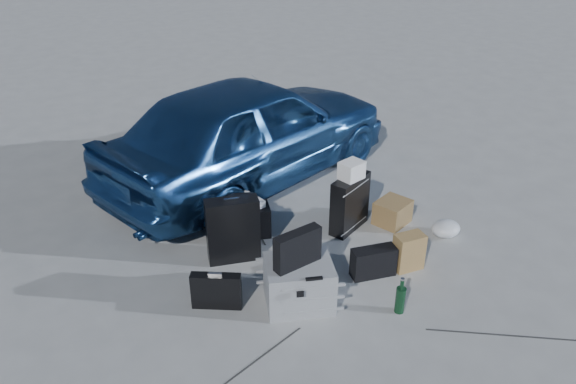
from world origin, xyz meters
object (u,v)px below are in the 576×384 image
object	(u,v)px
briefcase	(216,291)
suitcase_right	(350,203)
green_bottle	(401,296)
suitcase_left	(233,230)
cardboard_box	(392,212)
duffel_bag	(239,221)
pelican_case	(299,283)
car	(250,130)

from	to	relation	value
briefcase	suitcase_right	size ratio (longest dim) A/B	0.71
suitcase_right	green_bottle	size ratio (longest dim) A/B	1.79
suitcase_left	cardboard_box	bearing A→B (deg)	8.10
briefcase	duffel_bag	bearing A→B (deg)	88.15
pelican_case	suitcase_right	distance (m)	1.36
car	cardboard_box	world-z (taller)	car
briefcase	cardboard_box	distance (m)	2.23
suitcase_left	cardboard_box	distance (m)	1.80
suitcase_left	duffel_bag	xyz separation A→B (m)	(0.22, 0.37, -0.17)
suitcase_left	briefcase	bearing A→B (deg)	-111.06
suitcase_right	duffel_bag	bearing A→B (deg)	133.61
car	suitcase_right	distance (m)	1.64
briefcase	cardboard_box	xyz separation A→B (m)	(2.20, 0.39, -0.04)
briefcase	cardboard_box	bearing A→B (deg)	41.84
cardboard_box	duffel_bag	bearing A→B (deg)	159.76
car	suitcase_left	world-z (taller)	car
suitcase_right	briefcase	bearing A→B (deg)	172.49
suitcase_right	green_bottle	xyz separation A→B (m)	(-0.38, -1.34, -0.13)
pelican_case	duffel_bag	world-z (taller)	pelican_case
pelican_case	briefcase	world-z (taller)	pelican_case
car	pelican_case	xyz separation A→B (m)	(-0.68, -2.37, -0.45)
green_bottle	briefcase	bearing A→B (deg)	148.83
car	suitcase_right	xyz separation A→B (m)	(0.40, -1.55, -0.36)
green_bottle	suitcase_left	bearing A→B (deg)	123.29
briefcase	cardboard_box	size ratio (longest dim) A/B	1.23
suitcase_right	cardboard_box	xyz separation A→B (m)	(0.47, -0.14, -0.17)
car	green_bottle	world-z (taller)	car
car	briefcase	world-z (taller)	car
suitcase_left	duffel_bag	world-z (taller)	suitcase_left
suitcase_right	cardboard_box	distance (m)	0.52
suitcase_left	duffel_bag	size ratio (longest dim) A/B	1.01
pelican_case	green_bottle	bearing A→B (deg)	-16.77
pelican_case	suitcase_right	size ratio (longest dim) A/B	0.95
car	green_bottle	xyz separation A→B (m)	(0.02, -2.89, -0.49)
duffel_bag	green_bottle	size ratio (longest dim) A/B	1.92
briefcase	suitcase_right	xyz separation A→B (m)	(1.73, 0.52, 0.13)
car	briefcase	size ratio (longest dim) A/B	8.99
car	green_bottle	size ratio (longest dim) A/B	11.49
briefcase	car	bearing A→B (deg)	89.33
suitcase_right	cardboard_box	bearing A→B (deg)	-40.39
pelican_case	cardboard_box	xyz separation A→B (m)	(1.55, 0.68, -0.08)
pelican_case	briefcase	bearing A→B (deg)	175.35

